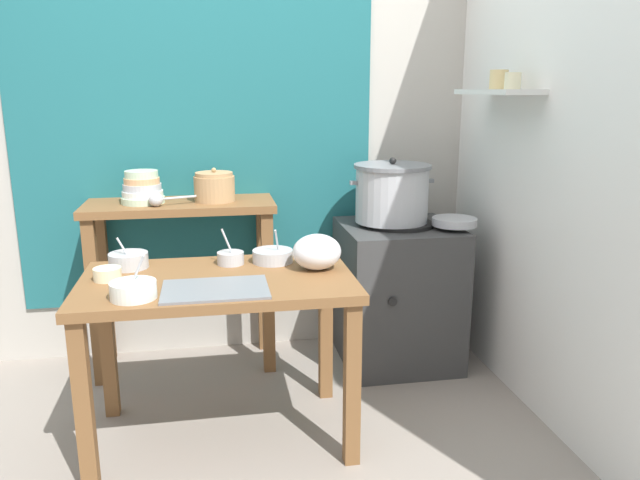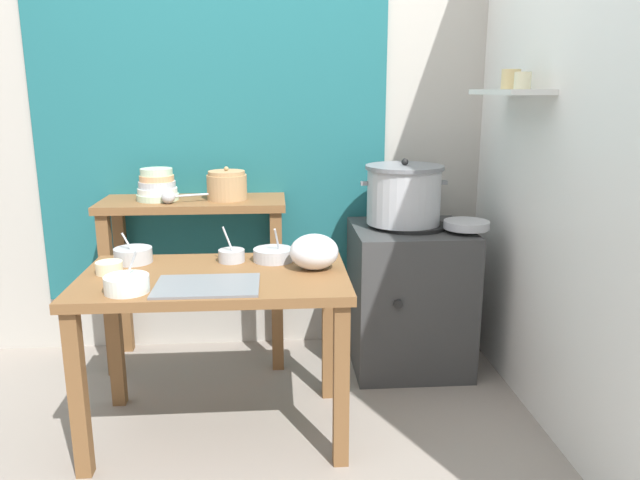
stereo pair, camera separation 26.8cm
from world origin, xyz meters
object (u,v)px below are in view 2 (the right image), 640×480
at_px(prep_bowl_1, 133,255).
at_px(prep_bowl_4, 127,283).
at_px(back_shelf_table, 195,241).
at_px(bowl_stack_enamel, 157,186).
at_px(prep_bowl_0, 273,254).
at_px(wide_pan, 467,225).
at_px(prep_bowl_3, 109,267).
at_px(plastic_bag, 314,252).
at_px(stove_block, 409,296).
at_px(prep_table, 215,299).
at_px(steamer_pot, 404,194).
at_px(clay_pot, 227,185).
at_px(ladle, 170,197).
at_px(serving_tray, 207,286).
at_px(prep_bowl_2, 232,255).

distance_m(prep_bowl_1, prep_bowl_4, 0.42).
relative_size(back_shelf_table, bowl_stack_enamel, 4.45).
bearing_deg(prep_bowl_0, prep_bowl_4, -144.36).
xyz_separation_m(wide_pan, prep_bowl_3, (-1.65, -0.46, -0.05)).
xyz_separation_m(plastic_bag, prep_bowl_4, (-0.72, -0.25, -0.04)).
bearing_deg(stove_block, prep_bowl_1, -162.34).
distance_m(prep_table, steamer_pot, 1.17).
relative_size(stove_block, clay_pot, 3.75).
height_order(ladle, prep_bowl_4, ladle).
height_order(bowl_stack_enamel, prep_bowl_0, bowl_stack_enamel).
distance_m(back_shelf_table, prep_bowl_0, 0.71).
height_order(clay_pot, ladle, clay_pot).
relative_size(ladle, prep_bowl_3, 2.39).
relative_size(prep_table, serving_tray, 2.75).
bearing_deg(prep_bowl_1, wide_pan, 10.50).
distance_m(clay_pot, bowl_stack_enamel, 0.36).
height_order(back_shelf_table, wide_pan, back_shelf_table).
distance_m(wide_pan, prep_bowl_3, 1.71).
distance_m(bowl_stack_enamel, serving_tray, 1.02).
distance_m(stove_block, bowl_stack_enamel, 1.45).
height_order(clay_pot, wide_pan, clay_pot).
height_order(prep_table, prep_bowl_3, prep_bowl_3).
bearing_deg(bowl_stack_enamel, prep_bowl_1, -91.77).
xyz_separation_m(serving_tray, prep_bowl_2, (0.07, 0.36, 0.03)).
height_order(steamer_pot, ladle, steamer_pot).
relative_size(plastic_bag, wide_pan, 0.90).
xyz_separation_m(steamer_pot, plastic_bag, (-0.51, -0.61, -0.14)).
distance_m(prep_table, prep_bowl_3, 0.46).
distance_m(serving_tray, prep_bowl_2, 0.36).
relative_size(prep_table, bowl_stack_enamel, 5.09).
relative_size(prep_table, prep_bowl_2, 6.82).
bearing_deg(bowl_stack_enamel, prep_table, -65.11).
bearing_deg(stove_block, prep_bowl_0, -148.30).
relative_size(clay_pot, prep_bowl_0, 1.17).
xyz_separation_m(back_shelf_table, prep_bowl_3, (-0.26, -0.72, 0.07)).
height_order(back_shelf_table, bowl_stack_enamel, bowl_stack_enamel).
distance_m(steamer_pot, prep_bowl_4, 1.51).
distance_m(ladle, prep_bowl_0, 0.72).
distance_m(prep_table, serving_tray, 0.21).
bearing_deg(prep_bowl_3, clay_pot, 58.55).
distance_m(bowl_stack_enamel, prep_bowl_0, 0.86).
bearing_deg(prep_bowl_3, steamer_pot, 24.17).
bearing_deg(bowl_stack_enamel, plastic_bag, -43.04).
height_order(back_shelf_table, serving_tray, back_shelf_table).
distance_m(clay_pot, prep_bowl_0, 0.66).
distance_m(prep_table, bowl_stack_enamel, 0.92).
bearing_deg(plastic_bag, prep_bowl_3, -179.88).
height_order(clay_pot, prep_bowl_3, clay_pot).
relative_size(plastic_bag, prep_bowl_2, 1.28).
bearing_deg(back_shelf_table, prep_bowl_2, -67.94).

